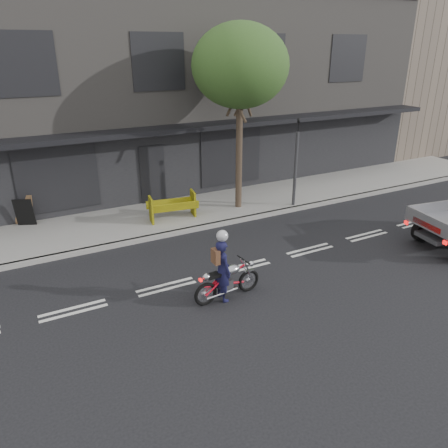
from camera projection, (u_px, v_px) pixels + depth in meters
ground at (244, 267)px, 12.65m from camera, size 80.00×80.00×0.00m
sidewalk at (181, 213)px, 16.47m from camera, size 32.00×3.20×0.15m
kerb at (199, 228)px, 15.16m from camera, size 32.00×0.20×0.15m
building_main at (123, 90)px, 20.36m from camera, size 26.00×10.00×8.00m
building_neighbour at (421, 61)px, 28.65m from camera, size 14.00×10.00×10.00m
street_tree at (240, 67)px, 15.03m from camera, size 3.40×3.40×6.74m
traffic_light_pole at (296, 167)px, 16.58m from camera, size 0.12×0.12×3.50m
motorcycle at (228, 280)px, 10.95m from camera, size 1.90×0.55×0.98m
rider at (222, 271)px, 10.77m from camera, size 0.42×0.61×1.62m
construction_barrier at (175, 208)px, 15.41m from camera, size 1.80×0.93×0.97m
sandwich_board at (24, 212)px, 14.96m from camera, size 0.74×0.63×1.00m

